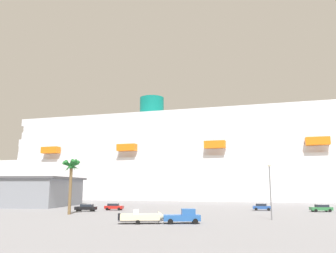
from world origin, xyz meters
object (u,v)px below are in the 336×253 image
Objects in this scene: palm_tree at (71,171)px; street_lamp at (270,184)px; cruise_ship at (222,162)px; parked_car_green_wagon at (321,208)px; parked_car_black_coupe at (86,208)px; parked_car_blue_suv at (262,207)px; small_boat_on_trailer at (145,217)px; pickup_truck at (183,216)px; parked_car_red_hatchback at (114,207)px.

palm_tree is 1.17× the size of street_lamp.
cruise_ship is 69.61m from parked_car_green_wagon.
parked_car_blue_suv is at bearing 14.69° from parked_car_black_coupe.
cruise_ship is at bearing 110.14° from parked_car_green_wagon.
small_boat_on_trailer is 1.87× the size of parked_car_blue_suv.
parked_car_green_wagon is (51.78, 17.16, -7.94)m from palm_tree.
palm_tree is at bearing 153.03° from pickup_truck.
pickup_truck is at bearing -148.28° from street_lamp.
pickup_truck is at bearing -26.97° from palm_tree.
parked_car_black_coupe is at bearing 92.65° from palm_tree.
palm_tree is at bearing -153.54° from parked_car_blue_suv.
parked_car_black_coupe is (-19.71, 23.24, -0.13)m from small_boat_on_trailer.
parked_car_green_wagon is at bearing -10.37° from parked_car_blue_suv.
cruise_ship reaches higher than parked_car_black_coupe.
parked_car_green_wagon and parked_car_black_coupe have the same top height.
parked_car_blue_suv is (39.13, 19.47, -7.94)m from palm_tree.
palm_tree is 2.27× the size of parked_car_black_coupe.
street_lamp is 24.21m from parked_car_blue_suv.
parked_car_green_wagon is 47.32m from parked_car_red_hatchback.
cruise_ship is at bearing 97.06° from street_lamp.
small_boat_on_trailer is at bearing -95.44° from cruise_ship.
cruise_ship reaches higher than parked_car_blue_suv.
parked_car_green_wagon is at bearing 8.77° from parked_car_black_coupe.
small_boat_on_trailer is 31.51m from parked_car_red_hatchback.
parked_car_blue_suv is at bearing 66.38° from pickup_truck.
pickup_truck is 1.21× the size of parked_car_black_coupe.
small_boat_on_trailer is at bearing -49.70° from parked_car_black_coupe.
parked_car_black_coupe is (-25.46, 21.85, -0.21)m from pickup_truck.
palm_tree reaches higher than parked_car_red_hatchback.
parked_car_red_hatchback is at bearing -109.45° from cruise_ship.
small_boat_on_trailer is 30.48m from parked_car_black_coupe.
small_boat_on_trailer is (-9.07, -95.17, -14.62)m from cruise_ship.
small_boat_on_trailer is at bearing -153.06° from street_lamp.
cruise_ship is at bearing 99.92° from parked_car_blue_suv.
parked_car_black_coupe is at bearing -165.31° from parked_car_blue_suv.
parked_car_green_wagon is at bearing 48.19° from pickup_truck.
cruise_ship is at bearing 70.71° from palm_tree.
parked_car_red_hatchback is (-14.70, 27.87, -0.13)m from small_boat_on_trailer.
pickup_truck is at bearing 13.66° from small_boat_on_trailer.
pickup_truck is 0.73× the size of small_boat_on_trailer.
palm_tree is 44.42m from parked_car_blue_suv.
small_boat_on_trailer is 0.85× the size of street_lamp.
street_lamp reaches higher than pickup_truck.
street_lamp reaches higher than parked_car_green_wagon.
parked_car_blue_suv is at bearing 9.45° from parked_car_red_hatchback.
palm_tree reaches higher than pickup_truck.
parked_car_red_hatchback is at bearing 117.82° from small_boat_on_trailer.
street_lamp reaches higher than parked_car_blue_suv.
parked_car_black_coupe is (-0.42, 9.10, -7.94)m from palm_tree.
parked_car_red_hatchback is (4.59, 13.73, -7.94)m from palm_tree.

